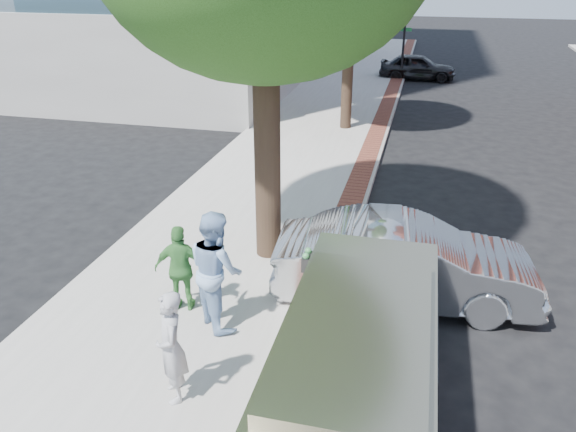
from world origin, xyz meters
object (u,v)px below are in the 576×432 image
(person_green, at_px, (181,269))
(bg_car, at_px, (418,67))
(parking_meter, at_px, (307,273))
(person_gray, at_px, (171,347))
(van, at_px, (359,356))
(person_officer, at_px, (216,269))
(sedan_silver, at_px, (405,262))

(person_green, bearing_deg, bg_car, -108.53)
(parking_meter, relative_size, bg_car, 0.38)
(parking_meter, distance_m, person_green, 2.24)
(person_gray, xyz_separation_m, van, (2.52, 0.42, 0.01))
(person_officer, distance_m, bg_car, 23.51)
(person_officer, relative_size, bg_car, 0.52)
(person_gray, height_order, person_officer, person_officer)
(person_gray, bearing_deg, person_officer, 150.67)
(person_green, relative_size, sedan_silver, 0.34)
(person_officer, bearing_deg, parking_meter, -127.67)
(person_gray, relative_size, bg_car, 0.43)
(parking_meter, xyz_separation_m, van, (1.07, -1.62, -0.20))
(person_green, bearing_deg, sedan_silver, -169.19)
(bg_car, bearing_deg, sedan_silver, -178.39)
(person_green, bearing_deg, van, 142.40)
(person_gray, xyz_separation_m, bg_car, (2.41, 25.23, -0.33))
(sedan_silver, bearing_deg, person_officer, 114.28)
(person_green, bearing_deg, person_gray, 99.66)
(person_gray, relative_size, person_officer, 0.82)
(van, bearing_deg, person_green, 152.80)
(parking_meter, relative_size, person_gray, 0.87)
(sedan_silver, bearing_deg, van, 166.41)
(parking_meter, distance_m, person_officer, 1.50)
(bg_car, bearing_deg, person_officer, 174.17)
(bg_car, distance_m, van, 24.81)
(parking_meter, bearing_deg, sedan_silver, 45.13)
(person_green, distance_m, sedan_silver, 4.03)
(person_green, xyz_separation_m, bg_car, (3.19, 23.14, -0.28))
(person_green, relative_size, bg_car, 0.41)
(sedan_silver, bearing_deg, person_gray, 134.81)
(parking_meter, xyz_separation_m, person_green, (-2.23, 0.05, -0.25))
(person_green, bearing_deg, person_officer, 151.29)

